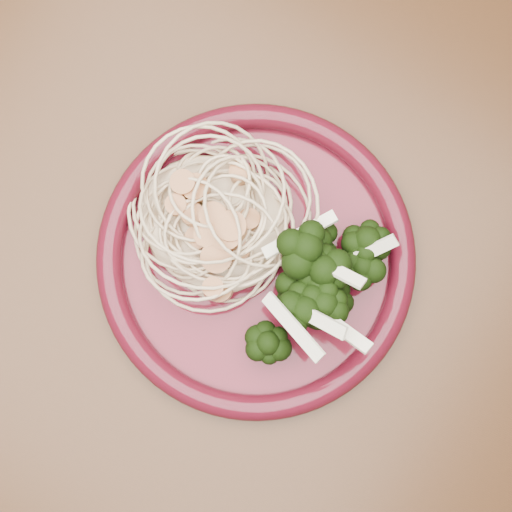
% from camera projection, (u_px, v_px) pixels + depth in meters
% --- Properties ---
extents(dining_table, '(1.20, 0.80, 0.75)m').
position_uv_depth(dining_table, '(244.00, 246.00, 0.63)').
color(dining_table, '#472814').
rests_on(dining_table, ground).
extents(dinner_plate, '(0.26, 0.26, 0.02)m').
position_uv_depth(dinner_plate, '(256.00, 258.00, 0.52)').
color(dinner_plate, '#520F1B').
rests_on(dinner_plate, dining_table).
extents(spaghetti_pile, '(0.13, 0.11, 0.03)m').
position_uv_depth(spaghetti_pile, '(214.00, 221.00, 0.51)').
color(spaghetti_pile, beige).
rests_on(spaghetti_pile, dinner_plate).
extents(scallop_cluster, '(0.12, 0.12, 0.04)m').
position_uv_depth(scallop_cluster, '(212.00, 212.00, 0.48)').
color(scallop_cluster, '#BF804C').
rests_on(scallop_cluster, spaghetti_pile).
extents(broccoli_pile, '(0.09, 0.13, 0.04)m').
position_uv_depth(broccoli_pile, '(309.00, 300.00, 0.49)').
color(broccoli_pile, black).
rests_on(broccoli_pile, dinner_plate).
extents(onion_garnish, '(0.06, 0.09, 0.05)m').
position_uv_depth(onion_garnish, '(312.00, 297.00, 0.47)').
color(onion_garnish, white).
rests_on(onion_garnish, broccoli_pile).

